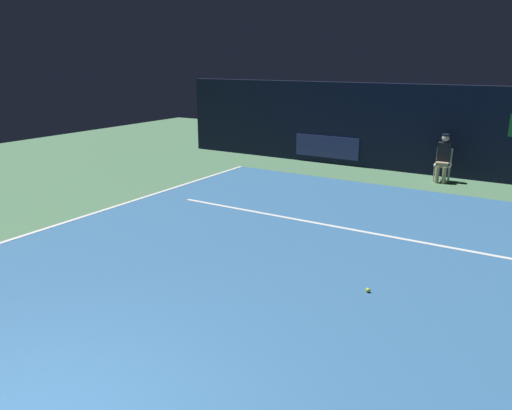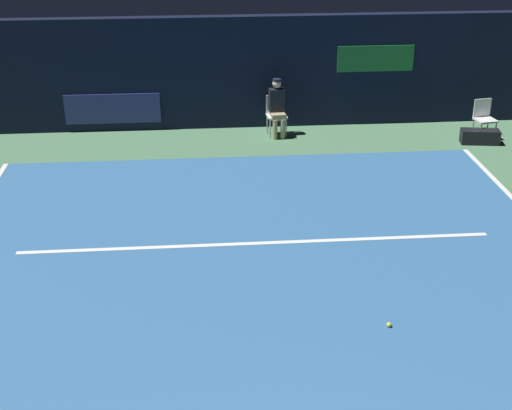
# 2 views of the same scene
# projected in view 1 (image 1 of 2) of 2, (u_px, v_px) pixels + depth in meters

# --- Properties ---
(ground_plane) EXTENTS (31.55, 31.55, 0.00)m
(ground_plane) POSITION_uv_depth(u_px,v_px,m) (287.00, 262.00, 8.39)
(ground_plane) COLOR #4C7A56
(court_surface) EXTENTS (9.94, 12.09, 0.01)m
(court_surface) POSITION_uv_depth(u_px,v_px,m) (287.00, 262.00, 8.39)
(court_surface) COLOR #336699
(court_surface) RESTS_ON ground
(line_sideline_right) EXTENTS (0.10, 12.09, 0.01)m
(line_sideline_right) POSITION_uv_depth(u_px,v_px,m) (89.00, 215.00, 10.88)
(line_sideline_right) COLOR white
(line_sideline_right) RESTS_ON court_surface
(line_service) EXTENTS (7.76, 0.10, 0.01)m
(line_service) POSITION_uv_depth(u_px,v_px,m) (336.00, 227.00, 10.11)
(line_service) COLOR white
(line_service) RESTS_ON court_surface
(back_wall) EXTENTS (16.35, 0.33, 2.60)m
(back_wall) POSITION_uv_depth(u_px,v_px,m) (419.00, 129.00, 14.66)
(back_wall) COLOR black
(back_wall) RESTS_ON ground
(line_judge_on_chair) EXTENTS (0.48, 0.56, 1.32)m
(line_judge_on_chair) POSITION_uv_depth(u_px,v_px,m) (443.00, 157.00, 13.74)
(line_judge_on_chair) COLOR white
(line_judge_on_chair) RESTS_ON ground
(tennis_ball) EXTENTS (0.07, 0.07, 0.07)m
(tennis_ball) POSITION_uv_depth(u_px,v_px,m) (368.00, 290.00, 7.27)
(tennis_ball) COLOR #CCE033
(tennis_ball) RESTS_ON court_surface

